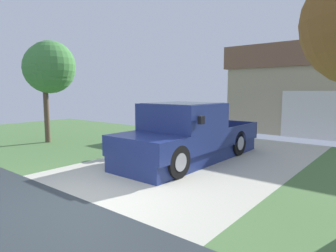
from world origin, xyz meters
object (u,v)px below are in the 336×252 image
(handbag, at_px, (165,149))
(person_with_hat, at_px, (163,123))
(pickup_truck, at_px, (184,136))
(neighbor_tree, at_px, (50,67))
(wheeled_trash_bin, at_px, (189,122))

(handbag, bearing_deg, person_with_hat, 143.18)
(pickup_truck, height_order, neighbor_tree, neighbor_tree)
(pickup_truck, relative_size, neighbor_tree, 1.31)
(person_with_hat, height_order, wheeled_trash_bin, person_with_hat)
(pickup_truck, distance_m, handbag, 1.44)
(person_with_hat, bearing_deg, handbag, -9.93)
(person_with_hat, distance_m, wheeled_trash_bin, 4.18)
(pickup_truck, bearing_deg, person_with_hat, -26.11)
(pickup_truck, relative_size, wheeled_trash_bin, 4.86)
(person_with_hat, xyz_separation_m, handbag, (0.23, -0.17, -0.83))
(handbag, bearing_deg, pickup_truck, -24.10)
(pickup_truck, distance_m, wheeled_trash_bin, 5.44)
(neighbor_tree, bearing_deg, handbag, 13.95)
(pickup_truck, distance_m, neighbor_tree, 6.51)
(handbag, xyz_separation_m, neighbor_tree, (-4.89, -1.21, 2.88))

